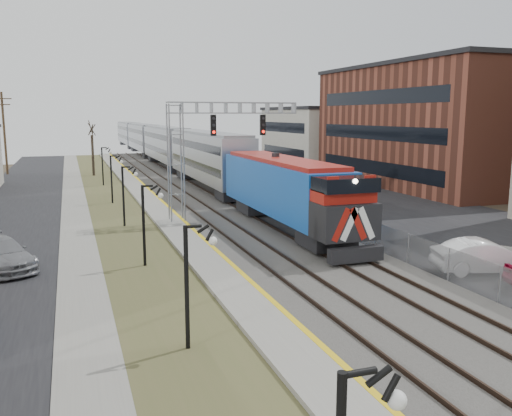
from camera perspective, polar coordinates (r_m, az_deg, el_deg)
name	(u,v)px	position (r m, az deg, el deg)	size (l,w,h in m)	color
street_west	(11,215)	(43.67, -24.41, -0.68)	(7.00, 120.00, 0.04)	black
sidewalk	(75,211)	(43.45, -18.50, -0.32)	(2.00, 120.00, 0.08)	gray
grass_median	(116,209)	(43.57, -14.56, -0.12)	(4.00, 120.00, 0.06)	#4A4E29
platform	(154,206)	(43.88, -10.66, 0.22)	(2.00, 120.00, 0.24)	gray
ballast_bed	(215,203)	(44.86, -4.33, 0.54)	(8.00, 120.00, 0.20)	#595651
parking_lot	(344,197)	(49.26, 9.29, 1.18)	(16.00, 120.00, 0.04)	black
platform_edge	(165,204)	(43.99, -9.53, 0.44)	(0.24, 120.00, 0.01)	gold
track_near	(191,202)	(44.38, -6.83, 0.63)	(1.58, 120.00, 0.15)	#2D2119
track_far	(232,200)	(45.24, -2.50, 0.86)	(1.58, 120.00, 0.15)	#2D2119
train	(162,145)	(79.22, -9.86, 6.51)	(3.00, 108.65, 5.33)	#1654B5
signal_gantry	(201,140)	(36.85, -5.86, 7.09)	(9.00, 1.07, 8.15)	gray
lampposts	(143,225)	(26.85, -11.82, -1.79)	(0.14, 62.14, 4.00)	black
fence	(263,192)	(45.99, 0.72, 1.68)	(0.04, 120.00, 1.60)	gray
buildings_east	(506,126)	(53.92, 24.83, 7.86)	(16.00, 76.00, 15.00)	#A79C86
car_lot_b	(485,257)	(27.35, 22.94, -4.79)	(1.64, 4.70, 1.55)	white
car_lot_d	(333,201)	(42.51, 8.11, 0.74)	(1.89, 4.64, 1.35)	navy
car_lot_e	(331,197)	(43.62, 7.91, 1.17)	(1.93, 4.80, 1.63)	slate
car_street_b	(0,255)	(28.46, -25.31, -4.48)	(2.08, 5.11, 1.48)	gray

